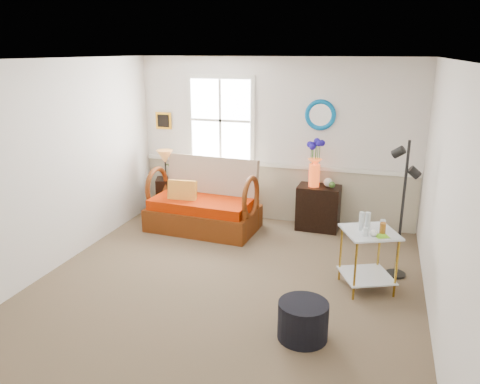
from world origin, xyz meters
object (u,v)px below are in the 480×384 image
(lamp_stand, at_px, (168,197))
(side_table, at_px, (368,260))
(loveseat, at_px, (203,196))
(cabinet, at_px, (318,208))
(ottoman, at_px, (303,320))
(floor_lamp, at_px, (402,211))

(lamp_stand, xyz_separation_m, side_table, (3.34, -1.67, 0.04))
(loveseat, relative_size, lamp_stand, 2.59)
(loveseat, relative_size, cabinet, 2.38)
(side_table, distance_m, ottoman, 1.33)
(loveseat, bearing_deg, side_table, -22.39)
(loveseat, relative_size, floor_lamp, 0.97)
(side_table, height_order, ottoman, side_table)
(ottoman, bearing_deg, lamp_stand, 134.31)
(floor_lamp, relative_size, ottoman, 3.48)
(floor_lamp, xyz_separation_m, ottoman, (-0.88, -1.65, -0.66))
(ottoman, bearing_deg, side_table, 65.91)
(cabinet, xyz_separation_m, ottoman, (0.28, -2.96, -0.16))
(cabinet, distance_m, ottoman, 2.98)
(loveseat, relative_size, side_table, 2.29)
(loveseat, bearing_deg, lamp_stand, 154.77)
(lamp_stand, distance_m, floor_lamp, 3.92)
(side_table, bearing_deg, lamp_stand, 153.50)
(loveseat, height_order, side_table, loveseat)
(lamp_stand, relative_size, side_table, 0.88)
(side_table, distance_m, floor_lamp, 0.75)
(lamp_stand, height_order, ottoman, lamp_stand)
(floor_lamp, bearing_deg, cabinet, 154.02)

